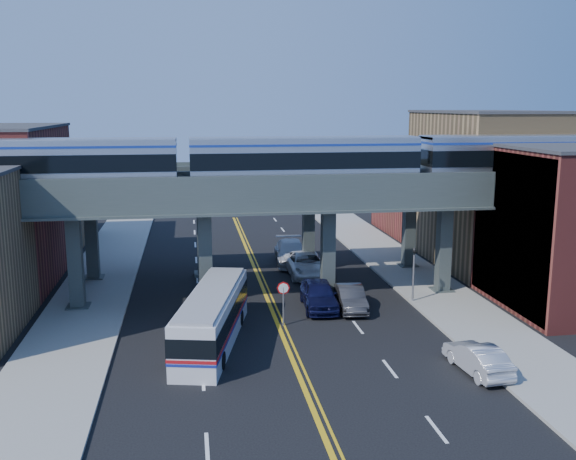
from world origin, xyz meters
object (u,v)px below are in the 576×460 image
object	(u,v)px
transit_train	(304,160)
stop_sign	(283,296)
car_lane_b	(351,298)
car_lane_d	(291,252)
transit_bus	(212,318)
car_parked_curb	(477,358)
car_lane_c	(306,264)
car_lane_a	(319,295)
traffic_signal	(414,269)

from	to	relation	value
transit_train	stop_sign	size ratio (longest dim) A/B	17.05
car_lane_b	car_lane_d	distance (m)	12.52
transit_bus	car_parked_curb	xyz separation A→B (m)	(12.37, -5.77, -0.69)
car_lane_b	car_lane_c	size ratio (longest dim) A/B	0.74
car_lane_a	car_lane_c	size ratio (longest dim) A/B	0.85
car_lane_a	car_parked_curb	xyz separation A→B (m)	(5.51, -10.86, -0.17)
stop_sign	transit_bus	bearing A→B (deg)	-151.72
transit_bus	car_lane_b	distance (m)	9.91
car_lane_b	car_parked_curb	world-z (taller)	car_lane_b
transit_train	transit_bus	bearing A→B (deg)	-130.85
car_lane_a	car_lane_c	bearing A→B (deg)	88.86
car_lane_a	car_lane_c	distance (m)	8.02
traffic_signal	car_lane_d	bearing A→B (deg)	117.47
traffic_signal	transit_bus	xyz separation A→B (m)	(-13.07, -5.24, -0.89)
car_lane_b	car_lane_c	xyz separation A→B (m)	(-1.28, 8.53, 0.11)
stop_sign	car_lane_c	size ratio (longest dim) A/B	0.43
stop_sign	traffic_signal	size ratio (longest dim) A/B	0.64
car_lane_d	car_parked_curb	distance (m)	23.34
transit_train	car_parked_curb	xyz separation A→B (m)	(6.10, -13.01, -8.46)
transit_bus	car_lane_a	xyz separation A→B (m)	(6.86, 5.09, -0.52)
transit_train	car_lane_b	world-z (taller)	transit_train
transit_train	car_parked_curb	size ratio (longest dim) A/B	10.31
transit_bus	car_parked_curb	size ratio (longest dim) A/B	2.50
car_lane_a	car_lane_b	distance (m)	2.00
transit_train	car_lane_c	distance (m)	10.24
car_lane_a	car_lane_c	xyz separation A→B (m)	(0.64, 7.99, -0.03)
transit_bus	car_parked_curb	world-z (taller)	transit_bus
car_lane_a	transit_train	bearing A→B (deg)	108.95
stop_sign	traffic_signal	world-z (taller)	traffic_signal
transit_train	car_lane_a	xyz separation A→B (m)	(0.60, -2.15, -8.29)
stop_sign	car_lane_c	distance (m)	11.38
traffic_signal	car_lane_a	xyz separation A→B (m)	(-6.21, -0.15, -1.42)
traffic_signal	car_lane_d	world-z (taller)	traffic_signal
car_lane_b	car_parked_curb	size ratio (longest dim) A/B	1.04
traffic_signal	car_lane_c	bearing A→B (deg)	125.37
transit_train	traffic_signal	world-z (taller)	transit_train
car_lane_b	transit_bus	bearing A→B (deg)	-147.64
traffic_signal	transit_bus	bearing A→B (deg)	-158.14
stop_sign	car_lane_d	distance (m)	14.99
transit_bus	car_parked_curb	distance (m)	13.66
traffic_signal	transit_bus	distance (m)	14.11
transit_bus	car_lane_d	xyz separation A→B (m)	(6.98, 16.94, -0.50)
traffic_signal	car_lane_b	world-z (taller)	traffic_signal
traffic_signal	car_lane_a	size ratio (longest dim) A/B	0.79
car_lane_a	transit_bus	bearing A→B (deg)	-139.97
car_lane_c	car_parked_curb	size ratio (longest dim) A/B	1.41
traffic_signal	car_lane_d	size ratio (longest dim) A/B	0.66
transit_train	car_lane_b	xyz separation A→B (m)	(2.51, -2.69, -8.43)
transit_train	stop_sign	xyz separation A→B (m)	(-2.10, -5.00, -7.41)
transit_train	car_lane_d	bearing A→B (deg)	85.76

